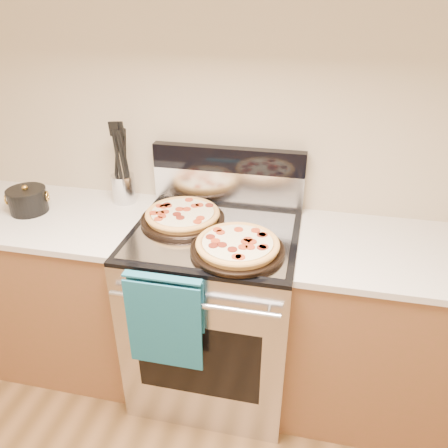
% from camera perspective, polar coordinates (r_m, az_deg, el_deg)
% --- Properties ---
extents(wall_back, '(4.00, 0.00, 4.00)m').
position_cam_1_polar(wall_back, '(2.14, 0.80, 13.60)').
color(wall_back, '#BEAE89').
rests_on(wall_back, ground).
extents(range_body, '(0.76, 0.68, 0.90)m').
position_cam_1_polar(range_body, '(2.26, -1.16, -11.51)').
color(range_body, '#B7B7BC').
rests_on(range_body, ground).
extents(oven_window, '(0.56, 0.01, 0.40)m').
position_cam_1_polar(oven_window, '(2.02, -3.45, -17.48)').
color(oven_window, black).
rests_on(oven_window, range_body).
extents(cooktop, '(0.76, 0.68, 0.02)m').
position_cam_1_polar(cooktop, '(1.99, -1.29, -1.33)').
color(cooktop, black).
rests_on(cooktop, range_body).
extents(backsplash_lower, '(0.76, 0.06, 0.18)m').
position_cam_1_polar(backsplash_lower, '(2.22, 0.54, 4.82)').
color(backsplash_lower, silver).
rests_on(backsplash_lower, cooktop).
extents(backsplash_upper, '(0.76, 0.06, 0.12)m').
position_cam_1_polar(backsplash_upper, '(2.16, 0.55, 8.46)').
color(backsplash_upper, black).
rests_on(backsplash_upper, backsplash_lower).
extents(oven_handle, '(0.70, 0.03, 0.03)m').
position_cam_1_polar(oven_handle, '(1.76, -4.13, -10.44)').
color(oven_handle, silver).
rests_on(oven_handle, range_body).
extents(dish_towel, '(0.32, 0.05, 0.42)m').
position_cam_1_polar(dish_towel, '(1.85, -7.68, -12.28)').
color(dish_towel, navy).
rests_on(dish_towel, oven_handle).
extents(foil_sheet, '(0.70, 0.55, 0.01)m').
position_cam_1_polar(foil_sheet, '(1.96, -1.50, -1.43)').
color(foil_sheet, gray).
rests_on(foil_sheet, cooktop).
extents(cabinet_left, '(1.00, 0.62, 0.88)m').
position_cam_1_polar(cabinet_left, '(2.59, -20.49, -7.90)').
color(cabinet_left, brown).
rests_on(cabinet_left, ground).
extents(countertop_left, '(1.02, 0.64, 0.03)m').
position_cam_1_polar(countertop_left, '(2.37, -22.33, 1.05)').
color(countertop_left, beige).
rests_on(countertop_left, cabinet_left).
extents(cabinet_right, '(1.00, 0.62, 0.88)m').
position_cam_1_polar(cabinet_right, '(2.30, 21.57, -13.45)').
color(cabinet_right, brown).
rests_on(cabinet_right, ground).
extents(countertop_right, '(1.02, 0.64, 0.03)m').
position_cam_1_polar(countertop_right, '(2.04, 23.82, -3.78)').
color(countertop_right, beige).
rests_on(countertop_right, cabinet_right).
extents(pepperoni_pizza_back, '(0.47, 0.47, 0.05)m').
position_cam_1_polar(pepperoni_pizza_back, '(2.07, -5.42, 1.07)').
color(pepperoni_pizza_back, '#BE7E3A').
rests_on(pepperoni_pizza_back, foil_sheet).
extents(pepperoni_pizza_front, '(0.42, 0.42, 0.05)m').
position_cam_1_polar(pepperoni_pizza_front, '(1.82, 1.79, -2.90)').
color(pepperoni_pizza_front, '#BE7E3A').
rests_on(pepperoni_pizza_front, foil_sheet).
extents(utensil_crock, '(0.15, 0.15, 0.15)m').
position_cam_1_polar(utensil_crock, '(2.33, -12.95, 4.56)').
color(utensil_crock, silver).
rests_on(utensil_crock, countertop_left).
extents(saucepan, '(0.24, 0.24, 0.11)m').
position_cam_1_polar(saucepan, '(2.38, -24.23, 2.71)').
color(saucepan, black).
rests_on(saucepan, countertop_left).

